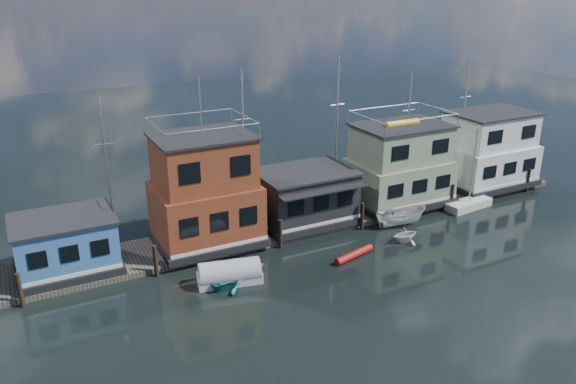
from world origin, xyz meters
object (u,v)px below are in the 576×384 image
day_sailer (469,204)px  dinghy_teal (238,274)px  houseboat_white (488,150)px  motorboat (400,217)px  houseboat_blue (66,244)px  houseboat_dark (305,196)px  houseboat_green (399,166)px  dinghy_white (405,234)px  red_kayak (354,254)px  houseboat_red (205,192)px  tarp_runabout (230,274)px

day_sailer → dinghy_teal: bearing=-179.9°
houseboat_white → dinghy_teal: 27.77m
motorboat → houseboat_blue: bearing=95.6°
houseboat_dark → houseboat_green: bearing=0.1°
houseboat_green → dinghy_white: 7.77m
houseboat_dark → motorboat: bearing=-29.2°
day_sailer → houseboat_dark: bearing=160.4°
houseboat_green → houseboat_white: bearing=-0.0°
red_kayak → houseboat_dark: bearing=78.5°
motorboat → red_kayak: bearing=129.1°
motorboat → red_kayak: size_ratio=1.18×
houseboat_blue → houseboat_red: 9.69m
houseboat_dark → red_kayak: bearing=-86.9°
houseboat_blue → houseboat_green: bearing=0.0°
houseboat_red → dinghy_white: (13.12, -6.05, -3.52)m
houseboat_red → motorboat: size_ratio=2.93×
houseboat_green → motorboat: (-2.49, -3.66, -2.77)m
day_sailer → dinghy_teal: size_ratio=1.65×
houseboat_red → tarp_runabout: houseboat_red is taller
houseboat_blue → houseboat_white: bearing=0.0°
dinghy_teal → houseboat_white: bearing=-89.7°
tarp_runabout → dinghy_teal: (0.57, -0.01, -0.18)m
dinghy_teal → red_kayak: bearing=-107.0°
houseboat_white → dinghy_teal: size_ratio=2.02×
houseboat_red → dinghy_teal: (0.01, -5.75, -3.67)m
houseboat_dark → dinghy_teal: size_ratio=1.78×
houseboat_red → red_kayak: size_ratio=3.46×
red_kayak → tarp_runabout: (-8.92, 0.77, 0.36)m
motorboat → day_sailer: day_sailer is taller
tarp_runabout → dinghy_white: 13.69m
houseboat_green → dinghy_teal: size_ratio=2.02×
houseboat_green → dinghy_teal: (-16.99, -5.75, -3.12)m
houseboat_white → motorboat: size_ratio=2.07×
motorboat → day_sailer: (7.42, 0.31, -0.37)m
tarp_runabout → dinghy_white: size_ratio=1.93×
houseboat_green → houseboat_white: size_ratio=1.00×
day_sailer → motorboat: bearing=176.3°
houseboat_white → red_kayak: houseboat_white is taller
houseboat_white → red_kayak: 20.02m
houseboat_blue → motorboat: bearing=-8.7°
houseboat_red → houseboat_green: size_ratio=1.41×
houseboat_red → houseboat_white: (27.00, 0.00, -0.57)m
houseboat_white → houseboat_green: bearing=180.0°
red_kayak → houseboat_red: bearing=127.5°
houseboat_blue → houseboat_white: (36.50, 0.00, 1.33)m
houseboat_blue → red_kayak: bearing=-20.0°
houseboat_dark → day_sailer: day_sailer is taller
houseboat_green → motorboat: houseboat_green is taller
houseboat_white → dinghy_white: bearing=-156.5°
tarp_runabout → houseboat_green: bearing=30.0°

